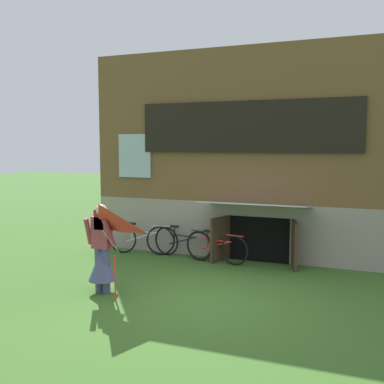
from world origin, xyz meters
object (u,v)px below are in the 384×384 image
Objects in this scene: bicycle_black at (182,243)px; bicycle_silver at (141,239)px; person at (102,255)px; kite at (99,227)px; bicycle_red at (216,247)px.

bicycle_silver is at bearing -165.75° from bicycle_black.
person is 0.96× the size of bicycle_silver.
bicycle_black is 1.10m from bicycle_silver.
bicycle_silver is at bearing 106.31° from kite.
kite reaches higher than bicycle_red.
bicycle_silver reaches higher than bicycle_black.
bicycle_silver is (-1.10, -0.02, 0.01)m from bicycle_black.
kite is 0.95× the size of bicycle_silver.
bicycle_silver is (-0.71, 2.88, -0.31)m from person.
person is at bearing -84.69° from bicycle_black.
person is 2.95m from bicycle_black.
person is 3.09m from bicycle_red.
person is 0.99× the size of bicycle_black.
kite is at bearing -96.85° from bicycle_red.
person is 1.01× the size of kite.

